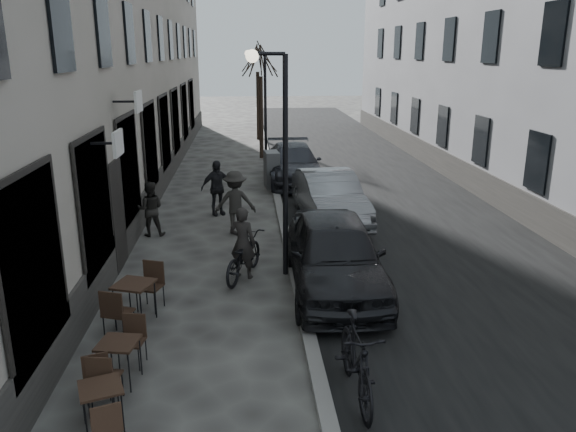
{
  "coord_description": "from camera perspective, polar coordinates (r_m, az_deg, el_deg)",
  "views": [
    {
      "loc": [
        -0.88,
        -6.29,
        5.06
      ],
      "look_at": [
        -0.04,
        4.72,
        1.8
      ],
      "focal_mm": 35.0,
      "sensor_mm": 36.0,
      "label": 1
    }
  ],
  "objects": [
    {
      "name": "car_near",
      "position": [
        12.21,
        4.78,
        -3.88
      ],
      "size": [
        2.07,
        4.92,
        1.66
      ],
      "primitive_type": "imported",
      "rotation": [
        0.0,
        0.0,
        -0.02
      ],
      "color": "black",
      "rests_on": "ground"
    },
    {
      "name": "pedestrian_mid",
      "position": [
        16.06,
        -5.38,
        1.4
      ],
      "size": [
        1.21,
        0.74,
        1.82
      ],
      "primitive_type": "imported",
      "rotation": [
        0.0,
        0.0,
        3.2
      ],
      "color": "#2C2A26",
      "rests_on": "ground"
    },
    {
      "name": "road",
      "position": [
        23.34,
        7.46,
        3.79
      ],
      "size": [
        7.3,
        60.0,
        0.0
      ],
      "primitive_type": "cube",
      "color": "black",
      "rests_on": "ground"
    },
    {
      "name": "moped",
      "position": [
        8.7,
        6.95,
        -14.31
      ],
      "size": [
        0.64,
        2.11,
        1.26
      ],
      "primitive_type": "imported",
      "rotation": [
        0.0,
        0.0,
        0.02
      ],
      "color": "black",
      "rests_on": "ground"
    },
    {
      "name": "car_mid",
      "position": [
        17.26,
        4.23,
        1.96
      ],
      "size": [
        2.02,
        4.71,
        1.51
      ],
      "primitive_type": "imported",
      "rotation": [
        0.0,
        0.0,
        0.09
      ],
      "color": "gray",
      "rests_on": "ground"
    },
    {
      "name": "utility_cabinet",
      "position": [
        21.52,
        -1.66,
        4.73
      ],
      "size": [
        0.6,
        0.97,
        1.39
      ],
      "primitive_type": "cube",
      "rotation": [
        0.0,
        0.0,
        0.1
      ],
      "color": "#595A5B",
      "rests_on": "ground"
    },
    {
      "name": "streetlamp_near",
      "position": [
        12.45,
        -1.06,
        7.67
      ],
      "size": [
        0.9,
        0.28,
        5.09
      ],
      "color": "black",
      "rests_on": "ground"
    },
    {
      "name": "pedestrian_near",
      "position": [
        16.27,
        -13.83,
        0.71
      ],
      "size": [
        0.79,
        0.63,
        1.56
      ],
      "primitive_type": "imported",
      "rotation": [
        0.0,
        0.0,
        3.19
      ],
      "color": "#272522",
      "rests_on": "ground"
    },
    {
      "name": "bistro_set_b",
      "position": [
        9.44,
        -16.75,
        -13.63
      ],
      "size": [
        0.68,
        1.49,
        0.85
      ],
      "rotation": [
        0.0,
        0.0,
        -0.18
      ],
      "color": "#322116",
      "rests_on": "ground"
    },
    {
      "name": "tree_near",
      "position": [
        27.3,
        -2.82,
        15.59
      ],
      "size": [
        2.4,
        2.4,
        5.7
      ],
      "color": "black",
      "rests_on": "ground"
    },
    {
      "name": "cyclist_rider",
      "position": [
        12.88,
        -4.62,
        -2.72
      ],
      "size": [
        0.72,
        0.6,
        1.68
      ],
      "primitive_type": "imported",
      "rotation": [
        0.0,
        0.0,
        2.76
      ],
      "color": "black",
      "rests_on": "ground"
    },
    {
      "name": "bistro_set_c",
      "position": [
        11.25,
        -15.3,
        -8.09
      ],
      "size": [
        0.96,
        1.7,
        0.97
      ],
      "rotation": [
        0.0,
        0.0,
        -0.33
      ],
      "color": "#322116",
      "rests_on": "ground"
    },
    {
      "name": "tree_far",
      "position": [
        33.3,
        -3.13,
        15.74
      ],
      "size": [
        2.4,
        2.4,
        5.7
      ],
      "color": "black",
      "rests_on": "ground"
    },
    {
      "name": "streetlamp_far",
      "position": [
        24.37,
        -2.74,
        11.95
      ],
      "size": [
        0.9,
        0.28,
        5.09
      ],
      "color": "black",
      "rests_on": "ground"
    },
    {
      "name": "pedestrian_far",
      "position": [
        17.96,
        -7.27,
        2.85
      ],
      "size": [
        1.12,
        0.8,
        1.76
      ],
      "primitive_type": "imported",
      "rotation": [
        0.0,
        0.0,
        0.4
      ],
      "color": "black",
      "rests_on": "ground"
    },
    {
      "name": "bistro_set_a",
      "position": [
        8.49,
        -18.37,
        -17.62
      ],
      "size": [
        0.82,
        1.43,
        0.82
      ],
      "rotation": [
        0.0,
        0.0,
        0.34
      ],
      "color": "#322116",
      "rests_on": "ground"
    },
    {
      "name": "car_far",
      "position": [
        22.37,
        0.55,
        5.31
      ],
      "size": [
        2.15,
        5.14,
        1.48
      ],
      "primitive_type": "imported",
      "rotation": [
        0.0,
        0.0,
        0.02
      ],
      "color": "#31333A",
      "rests_on": "ground"
    },
    {
      "name": "bicycle",
      "position": [
        12.99,
        -4.59,
        -4.08
      ],
      "size": [
        1.36,
        2.07,
        1.03
      ],
      "primitive_type": "imported",
      "rotation": [
        0.0,
        0.0,
        2.76
      ],
      "color": "black",
      "rests_on": "ground"
    },
    {
      "name": "kerb",
      "position": [
        22.87,
        -1.55,
        3.81
      ],
      "size": [
        0.25,
        60.0,
        0.12
      ],
      "primitive_type": "cube",
      "color": "slate",
      "rests_on": "ground"
    }
  ]
}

